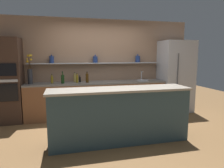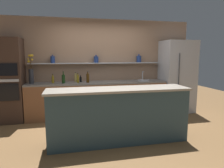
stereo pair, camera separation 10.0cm
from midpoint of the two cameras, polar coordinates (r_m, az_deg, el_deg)
The scene contains 14 objects.
ground_plane at distance 4.38m, azimuth -0.28°, elevation -13.48°, with size 12.00×12.00×0.00m, color brown.
back_wall_unit at distance 5.64m, azimuth -4.08°, elevation 4.97°, with size 5.20×0.28×2.60m.
back_counter_unit at distance 5.39m, azimuth -4.69°, elevation -4.24°, with size 3.64×0.62×0.92m.
island_counter at distance 3.77m, azimuth 1.43°, elevation -8.86°, with size 2.62×0.61×1.02m.
refrigerator at distance 6.05m, azimuth 17.23°, elevation 2.09°, with size 0.89×0.73×2.03m.
oven_tower at distance 5.40m, azimuth -27.99°, elevation 0.82°, with size 0.63×0.64×2.03m.
flower_vase at distance 5.31m, azimuth -22.91°, elevation 2.81°, with size 0.15×0.15×0.72m.
sink_fixture at distance 5.66m, azimuth 8.35°, elevation 1.24°, with size 0.34×0.34×0.25m.
bottle_spirit_0 at distance 5.18m, azimuth -7.68°, elevation 1.72°, with size 0.07×0.07×0.29m.
bottle_oil_1 at distance 5.25m, azimuth -17.29°, elevation 1.19°, with size 0.07×0.07×0.23m.
bottle_sauce_2 at distance 5.32m, azimuth -9.72°, elevation 1.31°, with size 0.06×0.06×0.18m.
bottle_oil_3 at distance 5.20m, azimuth -10.48°, elevation 1.48°, with size 0.06×0.06×0.25m.
bottle_wine_4 at distance 5.16m, azimuth -14.45°, elevation 1.42°, with size 0.08×0.08×0.31m.
bottle_spirit_5 at distance 5.39m, azimuth -11.12°, elevation 1.71°, with size 0.07×0.07×0.25m.
Camera 1 is at (-0.99, -3.95, 1.62)m, focal length 32.00 mm.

